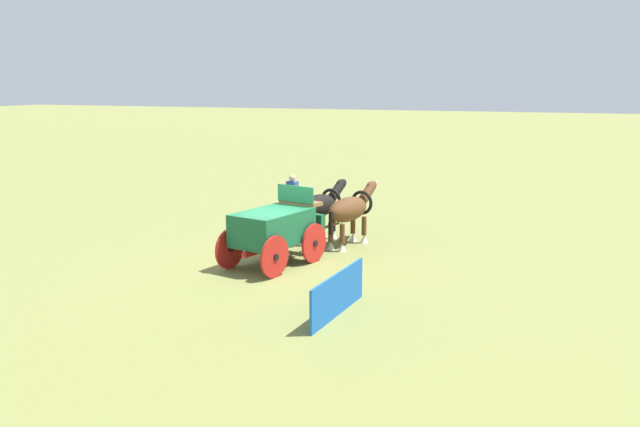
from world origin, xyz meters
TOP-DOWN VIEW (x-y plane):
  - ground_plane at (0.00, 0.00)m, footprint 220.00×220.00m
  - show_wagon at (0.14, -0.03)m, footprint 5.65×2.64m
  - draft_horse_near at (3.70, -0.27)m, footprint 2.98×1.32m
  - draft_horse_off at (3.38, -1.53)m, footprint 3.11×1.37m
  - sponsor_banner at (-3.67, -3.42)m, footprint 3.19×0.34m

SIDE VIEW (x-z plane):
  - ground_plane at x=0.00m, z-range 0.00..0.00m
  - sponsor_banner at x=-3.67m, z-range 0.00..1.10m
  - show_wagon at x=0.14m, z-range -0.15..2.57m
  - draft_horse_near at x=3.70m, z-range 0.20..2.33m
  - draft_horse_off at x=3.38m, z-range 0.22..2.36m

